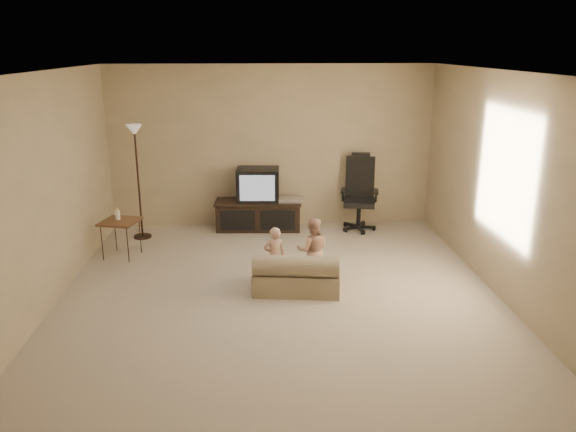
# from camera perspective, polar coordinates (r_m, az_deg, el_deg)

# --- Properties ---
(floor) EXTENTS (5.50, 5.50, 0.00)m
(floor) POSITION_cam_1_polar(r_m,az_deg,el_deg) (6.50, -0.86, -8.12)
(floor) COLOR #C3B39B
(floor) RESTS_ON ground
(room_shell) EXTENTS (5.50, 5.50, 5.50)m
(room_shell) POSITION_cam_1_polar(r_m,az_deg,el_deg) (6.02, -0.92, 5.10)
(room_shell) COLOR white
(room_shell) RESTS_ON floor
(tv_stand) EXTENTS (1.37, 0.57, 0.96)m
(tv_stand) POSITION_cam_1_polar(r_m,az_deg,el_deg) (8.70, -3.00, 1.20)
(tv_stand) COLOR black
(tv_stand) RESTS_ON floor
(office_chair) EXTENTS (0.63, 0.66, 1.17)m
(office_chair) POSITION_cam_1_polar(r_m,az_deg,el_deg) (8.77, 7.23, 1.37)
(office_chair) COLOR black
(office_chair) RESTS_ON floor
(side_table) EXTENTS (0.56, 0.56, 0.69)m
(side_table) POSITION_cam_1_polar(r_m,az_deg,el_deg) (7.84, -16.73, -0.55)
(side_table) COLOR brown
(side_table) RESTS_ON floor
(floor_lamp) EXTENTS (0.26, 0.26, 1.68)m
(floor_lamp) POSITION_cam_1_polar(r_m,az_deg,el_deg) (8.39, -15.15, 5.86)
(floor_lamp) COLOR black
(floor_lamp) RESTS_ON floor
(child_sofa) EXTENTS (1.06, 0.69, 0.49)m
(child_sofa) POSITION_cam_1_polar(r_m,az_deg,el_deg) (6.53, 0.87, -6.11)
(child_sofa) COLOR tan
(child_sofa) RESTS_ON floor
(toddler_left) EXTENTS (0.29, 0.23, 0.73)m
(toddler_left) POSITION_cam_1_polar(r_m,az_deg,el_deg) (6.66, -1.37, -4.12)
(toddler_left) COLOR tan
(toddler_left) RESTS_ON floor
(toddler_right) EXTENTS (0.40, 0.23, 0.81)m
(toddler_right) POSITION_cam_1_polar(r_m,az_deg,el_deg) (6.74, 2.52, -3.48)
(toddler_right) COLOR tan
(toddler_right) RESTS_ON floor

